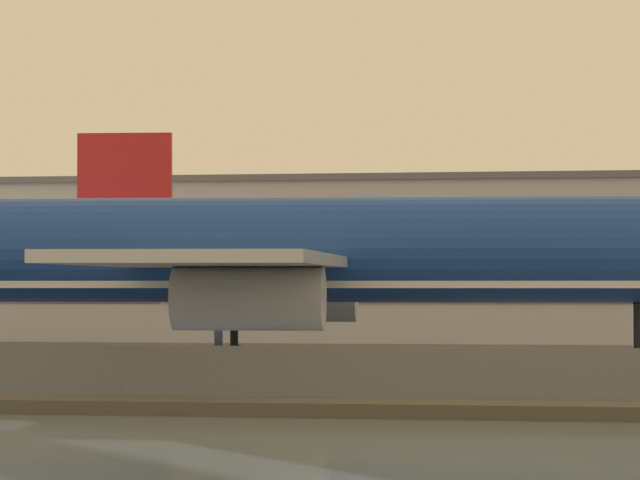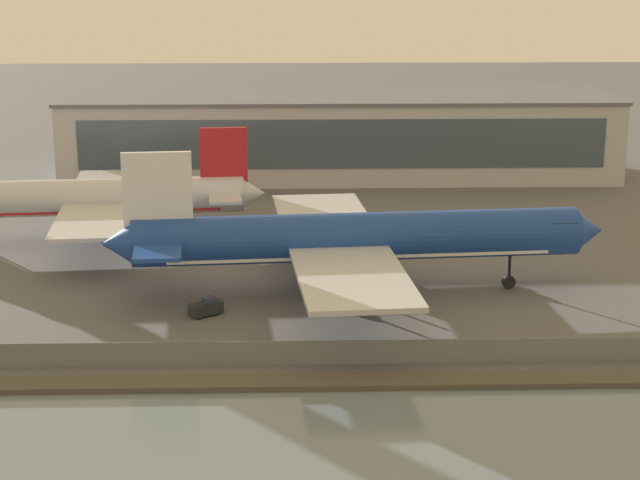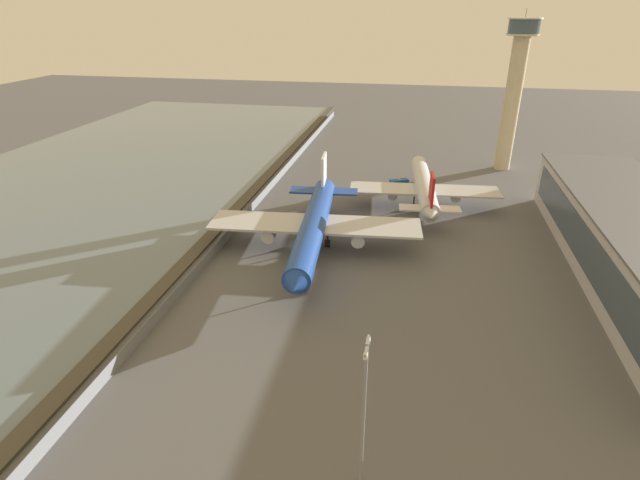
% 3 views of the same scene
% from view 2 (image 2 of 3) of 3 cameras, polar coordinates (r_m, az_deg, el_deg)
% --- Properties ---
extents(ground_plane, '(500.00, 500.00, 0.00)m').
position_cam_2_polar(ground_plane, '(108.64, 0.74, -3.54)').
color(ground_plane, '#565659').
extents(shoreline_seawall, '(320.00, 3.00, 0.50)m').
position_cam_2_polar(shoreline_seawall, '(89.37, 1.27, -7.57)').
color(shoreline_seawall, '#474238').
rests_on(shoreline_seawall, ground).
extents(perimeter_fence, '(280.00, 0.10, 2.22)m').
position_cam_2_polar(perimeter_fence, '(93.22, 1.14, -6.02)').
color(perimeter_fence, slate).
rests_on(perimeter_fence, ground).
extents(cargo_jet_blue, '(52.76, 45.34, 15.61)m').
position_cam_2_polar(cargo_jet_blue, '(110.90, 1.67, 0.06)').
color(cargo_jet_blue, '#193D93').
rests_on(cargo_jet_blue, ground).
extents(passenger_jet_silver, '(44.84, 38.26, 13.99)m').
position_cam_2_polar(passenger_jet_silver, '(134.97, -12.21, 2.17)').
color(passenger_jet_silver, silver).
rests_on(passenger_jet_silver, ground).
extents(baggage_tug, '(3.54, 3.13, 1.80)m').
position_cam_2_polar(baggage_tug, '(106.25, -6.09, -3.60)').
color(baggage_tug, '#1E2328').
rests_on(baggage_tug, ground).
extents(terminal_building, '(87.22, 21.43, 12.96)m').
position_cam_2_polar(terminal_building, '(171.93, 1.05, 5.62)').
color(terminal_building, '#B2B2B7').
rests_on(terminal_building, ground).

